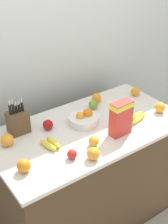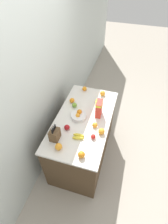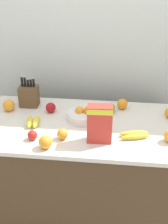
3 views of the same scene
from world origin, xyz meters
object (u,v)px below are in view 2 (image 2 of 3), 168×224
object	(u,v)px
banana_bunch_right	(98,103)
orange_front_right	(59,147)
apple_leftmost	(67,127)
orange_front_left	(84,89)
orange_mid_left	(72,100)
fruit_bowl	(79,115)
apple_rear	(93,137)
orange_mid_right	(103,93)
knife_block	(55,134)
cereal_box	(99,108)
apple_front	(74,105)
orange_back_center	(102,131)
banana_bunch_left	(78,137)
orange_front_center	(81,155)
orange_near_bowl	(95,125)

from	to	relation	value
banana_bunch_right	orange_front_right	size ratio (longest dim) A/B	2.32
apple_leftmost	orange_front_left	size ratio (longest dim) A/B	0.99
orange_mid_left	fruit_bowl	bearing A→B (deg)	-143.92
orange_mid_left	apple_leftmost	bearing A→B (deg)	-167.69
apple_rear	orange_front_left	world-z (taller)	orange_front_left
banana_bunch_right	orange_mid_right	xyz separation A→B (m)	(0.23, -0.03, 0.02)
knife_block	cereal_box	size ratio (longest dim) A/B	1.08
apple_front	orange_back_center	xyz separation A→B (m)	(-0.38, -0.51, 0.00)
orange_front_right	orange_back_center	bearing A→B (deg)	-49.52
apple_leftmost	knife_block	bearing A→B (deg)	154.13
cereal_box	orange_mid_left	bearing A→B (deg)	69.81
banana_bunch_left	apple_rear	distance (m)	0.19
apple_rear	apple_leftmost	size ratio (longest dim) A/B	0.85
apple_front	orange_mid_left	distance (m)	0.12
apple_front	orange_front_left	bearing A→B (deg)	-3.92
apple_leftmost	apple_front	distance (m)	0.45
banana_bunch_left	apple_leftmost	xyz separation A→B (m)	(0.09, 0.19, 0.02)
apple_rear	apple_front	distance (m)	0.65
banana_bunch_right	orange_mid_left	world-z (taller)	orange_mid_left
banana_bunch_right	apple_leftmost	size ratio (longest dim) A/B	2.72
cereal_box	banana_bunch_left	size ratio (longest dim) A/B	1.54
fruit_bowl	orange_front_right	size ratio (longest dim) A/B	2.52
orange_mid_right	banana_bunch_left	bearing A→B (deg)	173.01
fruit_bowl	orange_back_center	size ratio (longest dim) A/B	2.63
orange_front_center	banana_bunch_right	bearing A→B (deg)	1.85
banana_bunch_right	orange_mid_right	distance (m)	0.23
orange_near_bowl	knife_block	bearing A→B (deg)	127.53
apple_leftmost	orange_front_right	distance (m)	0.32
apple_front	orange_near_bowl	bearing A→B (deg)	-126.59
orange_front_center	knife_block	bearing A→B (deg)	68.79
banana_bunch_left	orange_mid_left	world-z (taller)	orange_mid_left
knife_block	orange_mid_left	size ratio (longest dim) A/B	3.44
orange_front_right	orange_mid_right	bearing A→B (deg)	-14.17
banana_bunch_left	orange_front_center	size ratio (longest dim) A/B	1.93
knife_block	orange_mid_right	size ratio (longest dim) A/B	3.24
banana_bunch_left	orange_front_right	world-z (taller)	orange_front_right
knife_block	fruit_bowl	size ratio (longest dim) A/B	1.23
fruit_bowl	orange_mid_right	distance (m)	0.63
orange_front_right	banana_bunch_right	bearing A→B (deg)	-15.99
banana_bunch_right	orange_mid_right	bearing A→B (deg)	-6.32
apple_leftmost	orange_mid_right	size ratio (longest dim) A/B	0.89
cereal_box	orange_front_left	world-z (taller)	cereal_box
orange_near_bowl	banana_bunch_right	bearing A→B (deg)	8.43
apple_leftmost	orange_mid_left	size ratio (longest dim) A/B	0.95
knife_block	orange_front_left	size ratio (longest dim) A/B	3.59
knife_block	apple_leftmost	distance (m)	0.22
fruit_bowl	orange_front_right	world-z (taller)	fruit_bowl
apple_front	orange_mid_right	distance (m)	0.53
banana_bunch_right	apple_leftmost	xyz separation A→B (m)	(-0.62, 0.28, 0.02)
cereal_box	orange_mid_right	bearing A→B (deg)	2.19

